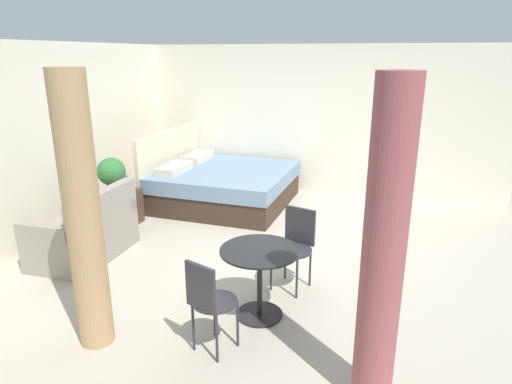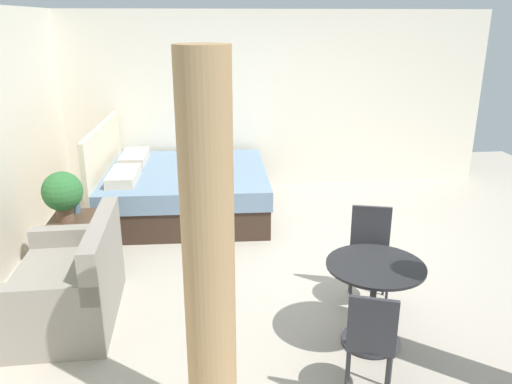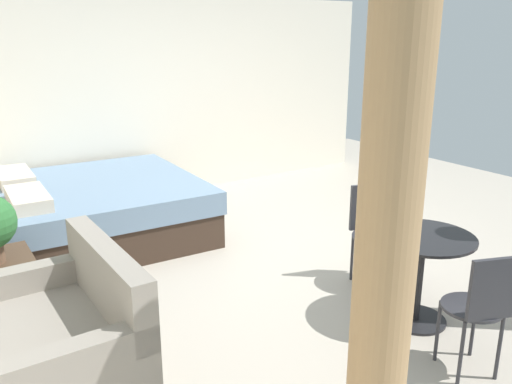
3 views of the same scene
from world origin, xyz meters
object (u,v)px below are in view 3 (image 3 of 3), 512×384
Objects in this scene: nightstand at (4,288)px; cafe_chair_near_window at (481,304)px; balcony_table at (421,262)px; cafe_chair_near_couch at (373,225)px; bed at (91,208)px; couch at (65,343)px.

cafe_chair_near_window is at bearing -134.88° from nightstand.
balcony_table is 0.70m from cafe_chair_near_couch.
bed reaches higher than cafe_chair_near_couch.
cafe_chair_near_window reaches higher than nightstand.
cafe_chair_near_couch is at bearing -143.46° from bed.
couch is 1.47× the size of cafe_chair_near_window.
bed is 4.12× the size of nightstand.
couch is 2.51m from cafe_chair_near_window.
cafe_chair_near_window is at bearing -160.41° from bed.
nightstand is 3.32m from cafe_chair_near_window.
cafe_chair_near_couch is at bearing -109.92° from nightstand.
bed reaches higher than balcony_table.
cafe_chair_near_window is at bearing 162.07° from cafe_chair_near_couch.
cafe_chair_near_couch is (1.33, -0.43, 0.00)m from cafe_chair_near_window.
couch reaches higher than cafe_chair_near_window.
nightstand is 3.09m from balcony_table.
bed is 2.93m from cafe_chair_near_couch.
balcony_table is (-1.68, -2.58, 0.22)m from nightstand.
couch is at bearing 160.66° from bed.
cafe_chair_near_window is at bearing -120.54° from couch.
couch is (-2.40, 0.84, -0.02)m from bed.
couch is at bearing 91.32° from cafe_chair_near_couch.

